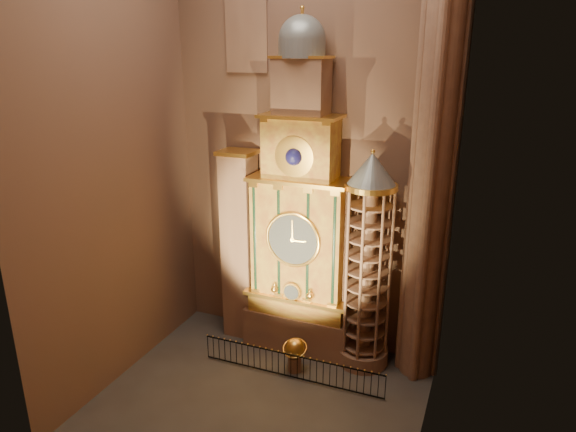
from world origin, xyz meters
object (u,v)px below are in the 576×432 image
at_px(portrait_tower, 240,245).
at_px(celestial_globe, 295,352).
at_px(iron_railing, 291,366).
at_px(stair_turret, 367,265).
at_px(astronomical_clock, 300,226).

height_order(portrait_tower, celestial_globe, portrait_tower).
height_order(celestial_globe, iron_railing, celestial_globe).
relative_size(stair_turret, celestial_globe, 6.23).
bearing_deg(iron_railing, astronomical_clock, 103.41).
bearing_deg(celestial_globe, stair_turret, 35.02).
height_order(stair_turret, celestial_globe, stair_turret).
distance_m(astronomical_clock, stair_turret, 3.78).
height_order(astronomical_clock, portrait_tower, astronomical_clock).
bearing_deg(portrait_tower, iron_railing, -35.90).
xyz_separation_m(astronomical_clock, stair_turret, (3.50, -0.26, -1.41)).
relative_size(astronomical_clock, iron_railing, 1.85).
bearing_deg(stair_turret, astronomical_clock, 175.70).
height_order(portrait_tower, stair_turret, stair_turret).
relative_size(portrait_tower, iron_railing, 1.13).
bearing_deg(iron_railing, celestial_globe, 96.19).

